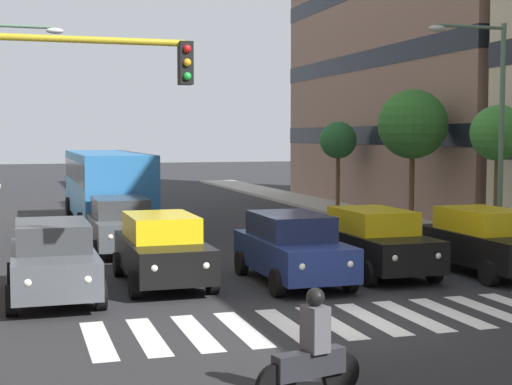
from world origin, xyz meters
name	(u,v)px	position (x,y,z in m)	size (l,w,h in m)	color
ground_plane	(351,321)	(0.00, 0.00, 0.00)	(180.00, 180.00, 0.00)	#262628
building_left_block_0	(437,27)	(-14.36, -21.31, 9.21)	(8.54, 20.41, 18.42)	#846656
crosswalk_markings	(351,320)	(0.00, 0.00, 0.00)	(10.35, 2.80, 0.01)	silver
car_0	(486,241)	(-5.56, -3.69, 0.89)	(2.02, 4.44, 1.72)	black
car_1	(375,241)	(-2.72, -4.51, 0.89)	(2.02, 4.44, 1.72)	black
car_2	(292,248)	(-0.22, -4.05, 0.89)	(2.02, 4.44, 1.72)	navy
car_3	(162,249)	(2.90, -4.81, 0.89)	(2.02, 4.44, 1.72)	black
car_4	(53,259)	(5.54, -3.93, 0.89)	(2.02, 4.44, 1.72)	#474C51
car_row2_0	(121,225)	(3.21, -10.30, 0.89)	(2.02, 4.44, 1.72)	#474C51
bus_behind_traffic	(106,181)	(2.90, -17.15, 1.86)	(2.78, 10.50, 3.00)	#286BAD
motorcycle_with_rider	(311,354)	(2.44, 4.04, 0.65)	(1.67, 0.50, 1.57)	black
traffic_light_gantry	(36,136)	(5.96, 0.24, 3.66)	(3.88, 0.36, 5.50)	#AD991E
street_lamp_left	(490,112)	(-7.62, -6.64, 4.39)	(2.66, 0.28, 6.94)	#4C6B56
street_tree_1	(498,134)	(-8.85, -7.98, 3.72)	(1.83, 1.83, 4.52)	#513823
street_tree_2	(413,125)	(-8.52, -13.10, 4.10)	(2.72, 2.72, 5.33)	#513823
street_tree_3	(338,141)	(-8.79, -20.98, 3.41)	(1.82, 1.82, 4.21)	#513823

